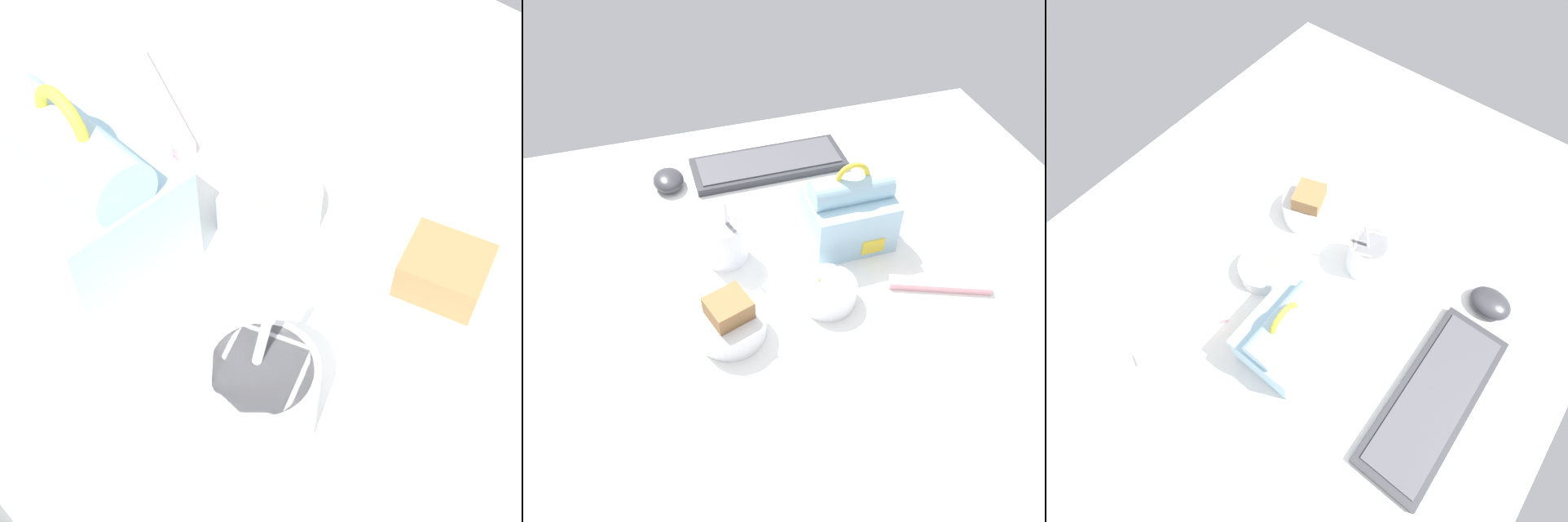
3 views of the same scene
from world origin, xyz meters
TOP-DOWN VIEW (x-y plane):
  - desk_surface at (0.00, 0.00)cm, footprint 140.00×110.00cm
  - keyboard at (7.43, 34.82)cm, footprint 35.53×12.68cm
  - lunch_bag at (15.93, 7.27)cm, footprint 16.20×13.13cm
  - soup_cup at (-8.33, 9.10)cm, footprint 8.44×8.44cm
  - bento_bowl_sandwich at (-11.37, -8.75)cm, footprint 12.11×12.11cm
  - bento_bowl_snacks at (6.77, -6.72)cm, footprint 10.27×10.27cm
  - computer_mouse at (-15.93, 34.40)cm, footprint 6.80×8.47cm
  - chopstick_case at (27.66, -10.08)cm, footprint 18.09×8.95cm

SIDE VIEW (x-z plane):
  - desk_surface at x=0.00cm, z-range 0.00..2.00cm
  - chopstick_case at x=27.66cm, z-range 2.00..3.60cm
  - keyboard at x=7.43cm, z-range 1.97..4.07cm
  - computer_mouse at x=-15.93cm, z-range 2.00..5.43cm
  - bento_bowl_snacks at x=6.77cm, z-range 1.73..6.75cm
  - bento_bowl_sandwich at x=-11.37cm, z-range 0.91..9.48cm
  - soup_cup at x=-8.33cm, z-range -0.82..14.41cm
  - lunch_bag at x=15.93cm, z-range -0.33..18.14cm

